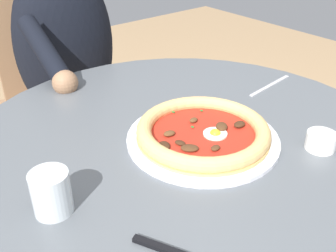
# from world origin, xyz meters

# --- Properties ---
(dining_table) EXTENTS (0.99, 0.99, 0.72)m
(dining_table) POSITION_xyz_m (0.00, 0.00, 0.56)
(dining_table) COLOR #565B60
(dining_table) RESTS_ON ground
(pizza_on_plate) EXTENTS (0.33, 0.33, 0.04)m
(pizza_on_plate) POSITION_xyz_m (-0.02, -0.03, 0.74)
(pizza_on_plate) COLOR white
(pizza_on_plate) RESTS_ON dining_table
(water_glass) EXTENTS (0.06, 0.06, 0.08)m
(water_glass) POSITION_xyz_m (-0.02, 0.32, 0.75)
(water_glass) COLOR silver
(water_glass) RESTS_ON dining_table
(ramekin_capers) EXTENTS (0.06, 0.06, 0.04)m
(ramekin_capers) POSITION_xyz_m (-0.20, -0.19, 0.74)
(ramekin_capers) COLOR white
(ramekin_capers) RESTS_ON dining_table
(fork_utensil) EXTENTS (0.03, 0.18, 0.00)m
(fork_utensil) POSITION_xyz_m (0.06, -0.37, 0.72)
(fork_utensil) COLOR #BCBCC1
(fork_utensil) RESTS_ON dining_table
(diner_person) EXTENTS (0.49, 0.36, 1.19)m
(diner_person) POSITION_xyz_m (0.69, -0.06, 0.52)
(diner_person) COLOR #282833
(diner_person) RESTS_ON ground
(cafe_chair_diner) EXTENTS (0.46, 0.46, 0.90)m
(cafe_chair_diner) POSITION_xyz_m (0.84, -0.08, 0.54)
(cafe_chair_diner) COLOR #957050
(cafe_chair_diner) RESTS_ON ground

